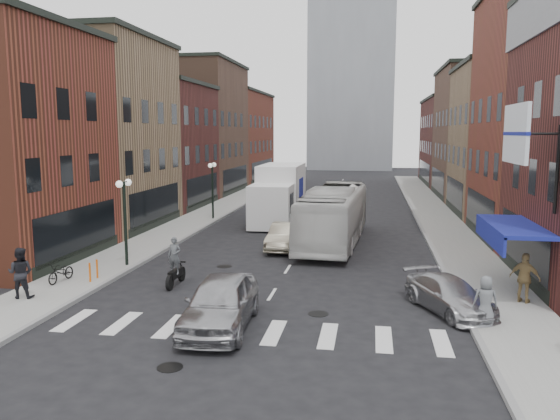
# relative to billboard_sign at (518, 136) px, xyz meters

# --- Properties ---
(ground) EXTENTS (160.00, 160.00, 0.00)m
(ground) POSITION_rel_billboard_sign_xyz_m (-8.59, -0.50, -6.13)
(ground) COLOR black
(ground) RESTS_ON ground
(sidewalk_left) EXTENTS (3.00, 74.00, 0.15)m
(sidewalk_left) POSITION_rel_billboard_sign_xyz_m (-17.09, 21.50, -6.06)
(sidewalk_left) COLOR gray
(sidewalk_left) RESTS_ON ground
(sidewalk_right) EXTENTS (3.00, 74.00, 0.15)m
(sidewalk_right) POSITION_rel_billboard_sign_xyz_m (-0.09, 21.50, -6.06)
(sidewalk_right) COLOR gray
(sidewalk_right) RESTS_ON ground
(curb_left) EXTENTS (0.20, 74.00, 0.16)m
(curb_left) POSITION_rel_billboard_sign_xyz_m (-15.59, 21.50, -6.13)
(curb_left) COLOR gray
(curb_left) RESTS_ON ground
(curb_right) EXTENTS (0.20, 74.00, 0.16)m
(curb_right) POSITION_rel_billboard_sign_xyz_m (-1.59, 21.50, -6.13)
(curb_right) COLOR gray
(curb_right) RESTS_ON ground
(crosswalk_stripes) EXTENTS (12.00, 2.20, 0.01)m
(crosswalk_stripes) POSITION_rel_billboard_sign_xyz_m (-8.59, -3.50, -6.13)
(crosswalk_stripes) COLOR silver
(crosswalk_stripes) RESTS_ON ground
(bldg_left_mid_a) EXTENTS (10.30, 10.20, 12.30)m
(bldg_left_mid_a) POSITION_rel_billboard_sign_xyz_m (-23.58, 13.50, 0.02)
(bldg_left_mid_a) COLOR olive
(bldg_left_mid_a) RESTS_ON ground
(bldg_left_mid_b) EXTENTS (10.30, 10.20, 10.30)m
(bldg_left_mid_b) POSITION_rel_billboard_sign_xyz_m (-23.58, 23.50, -0.98)
(bldg_left_mid_b) COLOR #4A1D1A
(bldg_left_mid_b) RESTS_ON ground
(bldg_left_far_a) EXTENTS (10.30, 12.20, 13.30)m
(bldg_left_far_a) POSITION_rel_billboard_sign_xyz_m (-23.58, 34.50, 0.52)
(bldg_left_far_a) COLOR brown
(bldg_left_far_a) RESTS_ON ground
(bldg_left_far_b) EXTENTS (10.30, 16.20, 11.30)m
(bldg_left_far_b) POSITION_rel_billboard_sign_xyz_m (-23.58, 48.50, -0.48)
(bldg_left_far_b) COLOR brown
(bldg_left_far_b) RESTS_ON ground
(bldg_right_mid_b) EXTENTS (10.30, 10.20, 11.30)m
(bldg_right_mid_b) POSITION_rel_billboard_sign_xyz_m (6.41, 23.50, -0.48)
(bldg_right_mid_b) COLOR olive
(bldg_right_mid_b) RESTS_ON ground
(bldg_right_far_a) EXTENTS (10.30, 12.20, 12.30)m
(bldg_right_far_a) POSITION_rel_billboard_sign_xyz_m (6.41, 34.50, 0.02)
(bldg_right_far_a) COLOR brown
(bldg_right_far_a) RESTS_ON ground
(bldg_right_far_b) EXTENTS (10.30, 16.20, 10.30)m
(bldg_right_far_b) POSITION_rel_billboard_sign_xyz_m (6.41, 48.50, -0.98)
(bldg_right_far_b) COLOR #4A1D1A
(bldg_right_far_b) RESTS_ON ground
(awning_blue) EXTENTS (1.80, 5.00, 0.78)m
(awning_blue) POSITION_rel_billboard_sign_xyz_m (0.34, 2.00, -3.50)
(awning_blue) COLOR navy
(awning_blue) RESTS_ON ground
(billboard_sign) EXTENTS (1.52, 3.00, 3.70)m
(billboard_sign) POSITION_rel_billboard_sign_xyz_m (0.00, 0.00, 0.00)
(billboard_sign) COLOR black
(billboard_sign) RESTS_ON ground
(distant_tower) EXTENTS (14.00, 14.00, 50.00)m
(distant_tower) POSITION_rel_billboard_sign_xyz_m (-8.59, 77.50, 18.87)
(distant_tower) COLOR #9399A0
(distant_tower) RESTS_ON ground
(streetlamp_near) EXTENTS (0.32, 1.22, 4.11)m
(streetlamp_near) POSITION_rel_billboard_sign_xyz_m (-15.99, 3.50, -3.22)
(streetlamp_near) COLOR black
(streetlamp_near) RESTS_ON ground
(streetlamp_far) EXTENTS (0.32, 1.22, 4.11)m
(streetlamp_far) POSITION_rel_billboard_sign_xyz_m (-15.99, 17.50, -3.22)
(streetlamp_far) COLOR black
(streetlamp_far) RESTS_ON ground
(bike_rack) EXTENTS (0.08, 0.68, 0.80)m
(bike_rack) POSITION_rel_billboard_sign_xyz_m (-16.19, 0.80, -5.58)
(bike_rack) COLOR #D8590C
(bike_rack) RESTS_ON sidewalk_left
(box_truck) EXTENTS (2.88, 9.12, 3.96)m
(box_truck) POSITION_rel_billboard_sign_xyz_m (-11.22, 17.63, -4.18)
(box_truck) COLOR white
(box_truck) RESTS_ON ground
(motorcycle_rider) EXTENTS (0.57, 2.00, 2.04)m
(motorcycle_rider) POSITION_rel_billboard_sign_xyz_m (-12.71, 1.02, -5.18)
(motorcycle_rider) COLOR black
(motorcycle_rider) RESTS_ON ground
(transit_bus) EXTENTS (3.43, 11.72, 3.22)m
(transit_bus) POSITION_rel_billboard_sign_xyz_m (-6.91, 10.81, -4.52)
(transit_bus) COLOR silver
(transit_bus) RESTS_ON ground
(sedan_left_near) EXTENTS (2.23, 5.03, 1.68)m
(sedan_left_near) POSITION_rel_billboard_sign_xyz_m (-9.56, -3.36, -5.29)
(sedan_left_near) COLOR #A8A8AC
(sedan_left_near) RESTS_ON ground
(sedan_left_far) EXTENTS (1.59, 4.26, 1.39)m
(sedan_left_far) POSITION_rel_billboard_sign_xyz_m (-9.39, 8.77, -5.44)
(sedan_left_far) COLOR #AAA28A
(sedan_left_far) RESTS_ON ground
(curb_car) EXTENTS (3.30, 4.48, 1.21)m
(curb_car) POSITION_rel_billboard_sign_xyz_m (-2.09, -0.50, -5.53)
(curb_car) COLOR #B1B1B6
(curb_car) RESTS_ON ground
(parked_bicycle) EXTENTS (0.68, 1.60, 0.82)m
(parked_bicycle) POSITION_rel_billboard_sign_xyz_m (-17.36, 0.31, -5.57)
(parked_bicycle) COLOR black
(parked_bicycle) RESTS_ON sidewalk_left
(ped_left_solo) EXTENTS (1.00, 0.69, 1.90)m
(ped_left_solo) POSITION_rel_billboard_sign_xyz_m (-17.60, -1.92, -5.03)
(ped_left_solo) COLOR black
(ped_left_solo) RESTS_ON sidewalk_left
(ped_right_b) EXTENTS (1.19, 1.00, 1.82)m
(ped_right_b) POSITION_rel_billboard_sign_xyz_m (0.66, 0.56, -5.07)
(ped_right_b) COLOR #957B4C
(ped_right_b) RESTS_ON sidewalk_right
(ped_right_c) EXTENTS (0.78, 0.51, 1.58)m
(ped_right_c) POSITION_rel_billboard_sign_xyz_m (-1.19, -2.01, -5.19)
(ped_right_c) COLOR slate
(ped_right_c) RESTS_ON sidewalk_right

